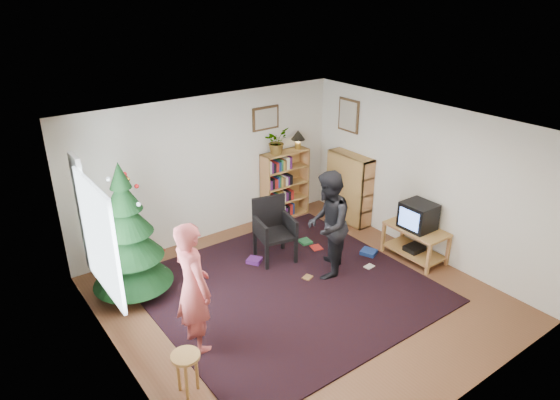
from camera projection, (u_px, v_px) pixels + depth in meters
floor at (300, 298)px, 7.16m from camera, size 5.00×5.00×0.00m
ceiling at (303, 129)px, 6.15m from camera, size 5.00×5.00×0.00m
wall_back at (210, 168)px, 8.50m from camera, size 5.00×0.02×2.50m
wall_front at (463, 312)px, 4.82m from camera, size 5.00×0.02×2.50m
wall_left at (118, 282)px, 5.30m from camera, size 0.02×5.00×2.50m
wall_right at (423, 180)px, 8.02m from camera, size 0.02×5.00×2.50m
rug at (287, 288)px, 7.38m from camera, size 3.80×3.60×0.02m
window_pane at (99, 239)px, 5.66m from camera, size 0.04×1.20×1.40m
curtain at (84, 216)px, 6.20m from camera, size 0.06×0.35×1.60m
picture_back at (266, 118)px, 8.82m from camera, size 0.55×0.03×0.42m
picture_right at (349, 115)px, 9.01m from camera, size 0.03×0.50×0.60m
christmas_tree at (129, 243)px, 6.91m from camera, size 1.12×1.12×2.04m
bookshelf_back at (285, 184)px, 9.42m from camera, size 0.95×0.30×1.30m
bookshelf_right at (349, 187)px, 9.26m from camera, size 0.30×0.95×1.30m
tv_stand at (415, 240)px, 8.08m from camera, size 0.55×0.99×0.55m
crt_tv at (418, 216)px, 7.91m from camera, size 0.46×0.49×0.43m
armchair at (271, 227)px, 8.02m from camera, size 0.67×0.67×1.03m
stool at (186, 364)px, 5.36m from camera, size 0.32×0.32×0.53m
person_standing at (193, 287)px, 5.91m from camera, size 0.43×0.64×1.70m
person_by_chair at (328, 225)px, 7.45m from camera, size 1.03×1.01×1.68m
potted_plant at (276, 141)px, 8.96m from camera, size 0.54×0.51×0.47m
table_lamp at (298, 136)px, 9.23m from camera, size 0.27×0.27×0.36m
floor_clutter at (323, 254)px, 8.25m from camera, size 1.88×1.43×0.08m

